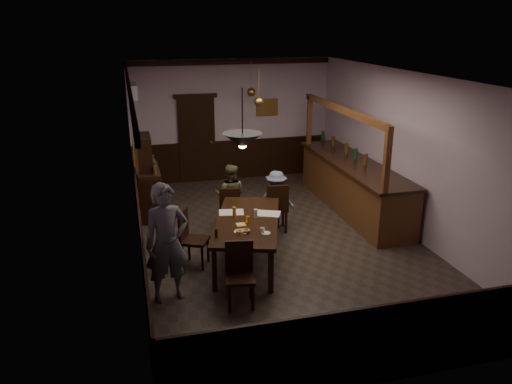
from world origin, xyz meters
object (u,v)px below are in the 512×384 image
object	(u,v)px
chair_far_left	(229,207)
chair_side	(190,236)
chair_far_right	(277,206)
person_seated_right	(276,199)
soda_can	(248,220)
bar_counter	(353,184)
person_seated_left	(230,195)
pendant_brass_mid	(259,102)
chair_near	(240,271)
coffee_cup	(262,230)
pendant_brass_far	(251,92)
sideboard	(149,183)
person_standing	(167,243)
dining_table	(247,223)
pendant_iron	(243,141)

from	to	relation	value
chair_far_left	chair_side	size ratio (longest dim) A/B	0.93
chair_far_right	person_seated_right	xyz separation A→B (m)	(0.07, 0.27, 0.04)
soda_can	bar_counter	size ratio (longest dim) A/B	0.03
person_seated_left	pendant_brass_mid	xyz separation A→B (m)	(0.80, 0.83, 1.67)
chair_near	coffee_cup	world-z (taller)	chair_near
person_seated_right	pendant_brass_far	size ratio (longest dim) A/B	1.40
bar_counter	sideboard	bearing A→B (deg)	168.55
person_standing	dining_table	bearing A→B (deg)	21.69
dining_table	pendant_iron	distance (m)	1.77
sideboard	person_seated_right	bearing A→B (deg)	-28.79
person_seated_right	bar_counter	distance (m)	1.89
chair_side	person_standing	size ratio (longest dim) A/B	0.54
person_standing	chair_side	bearing A→B (deg)	55.15
coffee_cup	soda_can	xyz separation A→B (m)	(-0.13, 0.44, 0.01)
coffee_cup	chair_far_right	bearing A→B (deg)	83.88
chair_far_right	bar_counter	bearing A→B (deg)	-151.42
person_seated_right	chair_side	bearing A→B (deg)	62.74
person_standing	bar_counter	world-z (taller)	bar_counter
chair_far_left	pendant_iron	distance (m)	2.77
bar_counter	person_standing	bearing A→B (deg)	-147.27
person_seated_left	soda_can	bearing A→B (deg)	107.83
sideboard	pendant_iron	world-z (taller)	pendant_iron
pendant_brass_mid	soda_can	bearing A→B (deg)	-108.76
person_seated_right	pendant_brass_far	distance (m)	3.08
chair_far_left	bar_counter	world-z (taller)	bar_counter
person_standing	pendant_brass_far	size ratio (longest dim) A/B	2.17
sideboard	bar_counter	world-z (taller)	bar_counter
chair_side	coffee_cup	bearing A→B (deg)	-97.93
soda_can	pendant_brass_mid	distance (m)	3.11
person_standing	chair_near	bearing A→B (deg)	-32.38
person_standing	sideboard	size ratio (longest dim) A/B	1.05
sideboard	bar_counter	xyz separation A→B (m)	(4.20, -0.85, -0.10)
bar_counter	dining_table	bearing A→B (deg)	-146.92
chair_far_left	pendant_brass_far	size ratio (longest dim) A/B	1.09
pendant_brass_mid	pendant_brass_far	distance (m)	1.44
chair_far_left	pendant_iron	bearing A→B (deg)	92.81
coffee_cup	sideboard	bearing A→B (deg)	133.79
chair_near	person_seated_left	bearing A→B (deg)	89.97
chair_far_left	bar_counter	bearing A→B (deg)	-162.25
chair_far_right	soda_can	world-z (taller)	chair_far_right
chair_far_left	chair_near	size ratio (longest dim) A/B	0.95
pendant_brass_far	pendant_iron	bearing A→B (deg)	-105.61
dining_table	chair_near	xyz separation A→B (m)	(-0.42, -1.26, -0.18)
person_seated_left	pendant_iron	distance (m)	2.90
soda_can	chair_near	bearing A→B (deg)	-109.22
person_seated_left	soda_can	xyz separation A→B (m)	(-0.08, -1.75, 0.19)
chair_side	sideboard	xyz separation A→B (m)	(-0.52, 2.53, 0.15)
soda_can	pendant_brass_mid	world-z (taller)	pendant_brass_mid
person_standing	person_seated_left	bearing A→B (deg)	49.63
coffee_cup	chair_far_left	bearing A→B (deg)	111.51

